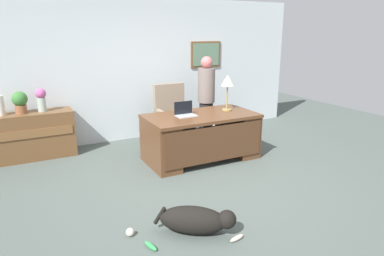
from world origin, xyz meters
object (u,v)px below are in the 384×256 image
object	(u,v)px
armchair	(173,118)
dog_lying	(196,220)
laptop	(185,112)
vase_with_flowers	(41,99)
potted_plant	(20,102)
vase_empty	(0,106)
dog_toy_ball	(130,232)
dog_toy_plush	(237,238)
person_standing	(206,99)
desk	(202,135)
dog_toy_bone	(151,246)
desk_lamp	(228,83)
credenza	(25,136)

from	to	relation	value
armchair	dog_lying	distance (m)	3.12
laptop	vase_with_flowers	distance (m)	2.41
potted_plant	vase_empty	bearing A→B (deg)	180.00
dog_toy_ball	dog_toy_plush	xyz separation A→B (m)	(0.96, -0.59, -0.02)
vase_empty	vase_with_flowers	bearing A→B (deg)	-0.00
dog_lying	vase_empty	world-z (taller)	vase_empty
person_standing	laptop	size ratio (longest dim) A/B	5.13
desk	potted_plant	distance (m)	3.01
armchair	dog_toy_plush	size ratio (longest dim) A/B	6.11
dog_toy_ball	dog_toy_bone	bearing A→B (deg)	-68.98
desk_lamp	dog_toy_bone	xyz separation A→B (m)	(-2.20, -2.04, -1.22)
dog_toy_ball	dog_lying	bearing A→B (deg)	-22.57
desk	vase_empty	world-z (taller)	vase_empty
vase_empty	dog_toy_plush	size ratio (longest dim) A/B	1.73
dog_toy_plush	person_standing	bearing A→B (deg)	65.97
laptop	desk_lamp	world-z (taller)	desk_lamp
credenza	vase_with_flowers	distance (m)	0.69
armchair	dog_toy_bone	xyz separation A→B (m)	(-1.59, -2.95, -0.47)
vase_empty	dog_toy_ball	distance (m)	3.35
person_standing	vase_empty	bearing A→B (deg)	170.36
credenza	laptop	size ratio (longest dim) A/B	4.92
vase_with_flowers	dog_toy_ball	distance (m)	3.22
laptop	dog_toy_ball	distance (m)	2.42
dog_lying	dog_toy_plush	distance (m)	0.46
potted_plant	dog_toy_ball	bearing A→B (deg)	-74.55
credenza	desk_lamp	world-z (taller)	desk_lamp
desk	dog_toy_ball	bearing A→B (deg)	-137.19
dog_lying	dog_toy_bone	bearing A→B (deg)	-176.67
dog_lying	vase_empty	bearing A→B (deg)	118.36
desk_lamp	dog_toy_ball	size ratio (longest dim) A/B	6.79
vase_empty	credenza	bearing A→B (deg)	-0.27
potted_plant	dog_toy_ball	xyz separation A→B (m)	(0.84, -3.03, -0.94)
credenza	dog_toy_plush	world-z (taller)	credenza
dog_toy_ball	desk_lamp	bearing A→B (deg)	36.87
dog_toy_bone	dog_toy_plush	bearing A→B (deg)	-18.75
credenza	dog_toy_ball	size ratio (longest dim) A/B	17.63
credenza	desk_lamp	size ratio (longest dim) A/B	2.59
credenza	person_standing	size ratio (longest dim) A/B	0.96
person_standing	dog_lying	bearing A→B (deg)	-121.48
desk	desk_lamp	xyz separation A→B (m)	(0.54, 0.10, 0.83)
potted_plant	desk	bearing A→B (deg)	-27.90
credenza	dog_lying	distance (m)	3.62
person_standing	dog_lying	xyz separation A→B (m)	(-1.66, -2.71, -0.69)
vase_with_flowers	dog_toy_ball	size ratio (longest dim) A/B	4.35
vase_empty	dog_toy_plush	world-z (taller)	vase_empty
credenza	armchair	world-z (taller)	armchair
desk	dog_toy_ball	distance (m)	2.45
desk	dog_toy_plush	xyz separation A→B (m)	(-0.81, -2.23, -0.39)
laptop	credenza	bearing A→B (deg)	151.11
vase_empty	dog_toy_bone	bearing A→B (deg)	-69.48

